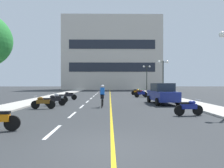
% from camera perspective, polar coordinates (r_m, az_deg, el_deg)
% --- Properties ---
extents(ground_plane, '(140.00, 140.00, 0.00)m').
position_cam_1_polar(ground_plane, '(26.72, -1.06, -3.60)').
color(ground_plane, '#2D3033').
extents(curb_left, '(2.40, 72.00, 0.12)m').
position_cam_1_polar(curb_left, '(30.61, -14.65, -2.99)').
color(curb_left, '#B7B2A8').
rests_on(curb_left, ground).
extents(curb_right, '(2.40, 72.00, 0.12)m').
position_cam_1_polar(curb_right, '(30.54, 12.63, -2.99)').
color(curb_right, '#B7B2A8').
rests_on(curb_right, ground).
extents(lane_dash_0, '(0.14, 2.20, 0.01)m').
position_cam_1_polar(lane_dash_0, '(8.17, -16.42, -12.82)').
color(lane_dash_0, silver).
rests_on(lane_dash_0, ground).
extents(lane_dash_1, '(0.14, 2.20, 0.01)m').
position_cam_1_polar(lane_dash_1, '(12.00, -11.19, -8.55)').
color(lane_dash_1, silver).
rests_on(lane_dash_1, ground).
extents(lane_dash_2, '(0.14, 2.20, 0.01)m').
position_cam_1_polar(lane_dash_2, '(15.92, -8.56, -6.33)').
color(lane_dash_2, silver).
rests_on(lane_dash_2, ground).
extents(lane_dash_3, '(0.14, 2.20, 0.01)m').
position_cam_1_polar(lane_dash_3, '(19.86, -6.98, -4.98)').
color(lane_dash_3, silver).
rests_on(lane_dash_3, ground).
extents(lane_dash_4, '(0.14, 2.20, 0.01)m').
position_cam_1_polar(lane_dash_4, '(23.83, -5.93, -4.08)').
color(lane_dash_4, silver).
rests_on(lane_dash_4, ground).
extents(lane_dash_5, '(0.14, 2.20, 0.01)m').
position_cam_1_polar(lane_dash_5, '(27.80, -5.18, -3.43)').
color(lane_dash_5, silver).
rests_on(lane_dash_5, ground).
extents(lane_dash_6, '(0.14, 2.20, 0.01)m').
position_cam_1_polar(lane_dash_6, '(31.79, -4.62, -2.95)').
color(lane_dash_6, silver).
rests_on(lane_dash_6, ground).
extents(lane_dash_7, '(0.14, 2.20, 0.01)m').
position_cam_1_polar(lane_dash_7, '(35.77, -4.19, -2.57)').
color(lane_dash_7, silver).
rests_on(lane_dash_7, ground).
extents(lane_dash_8, '(0.14, 2.20, 0.01)m').
position_cam_1_polar(lane_dash_8, '(39.76, -3.84, -2.27)').
color(lane_dash_8, silver).
rests_on(lane_dash_8, ground).
extents(lane_dash_9, '(0.14, 2.20, 0.01)m').
position_cam_1_polar(lane_dash_9, '(43.75, -3.55, -2.03)').
color(lane_dash_9, silver).
rests_on(lane_dash_9, ground).
extents(lane_dash_10, '(0.14, 2.20, 0.01)m').
position_cam_1_polar(lane_dash_10, '(47.74, -3.32, -1.82)').
color(lane_dash_10, silver).
rests_on(lane_dash_10, ground).
extents(lane_dash_11, '(0.14, 2.20, 0.01)m').
position_cam_1_polar(lane_dash_11, '(51.74, -3.12, -1.65)').
color(lane_dash_11, silver).
rests_on(lane_dash_11, ground).
extents(centre_line_yellow, '(0.12, 66.00, 0.01)m').
position_cam_1_polar(centre_line_yellow, '(29.72, -0.55, -3.18)').
color(centre_line_yellow, gold).
rests_on(centre_line_yellow, ground).
extents(office_building, '(25.89, 7.67, 19.24)m').
position_cam_1_polar(office_building, '(54.98, -0.00, 8.52)').
color(office_building, beige).
rests_on(office_building, ground).
extents(street_lamp_mid, '(1.46, 0.36, 4.68)m').
position_cam_1_polar(street_lamp_mid, '(27.60, 14.33, 3.96)').
color(street_lamp_mid, black).
rests_on(street_lamp_mid, curb_right).
extents(street_lamp_far, '(1.46, 0.36, 4.92)m').
position_cam_1_polar(street_lamp_far, '(37.78, 9.85, 3.24)').
color(street_lamp_far, black).
rests_on(street_lamp_far, curb_right).
extents(parked_car_near, '(2.08, 4.27, 1.82)m').
position_cam_1_polar(parked_car_near, '(18.12, 14.12, -2.62)').
color(parked_car_near, black).
rests_on(parked_car_near, ground).
extents(motorcycle_1, '(1.70, 0.60, 0.92)m').
position_cam_1_polar(motorcycle_1, '(12.20, 21.01, -6.20)').
color(motorcycle_1, black).
rests_on(motorcycle_1, ground).
extents(motorcycle_2, '(1.70, 0.60, 0.92)m').
position_cam_1_polar(motorcycle_2, '(15.11, -19.01, -4.92)').
color(motorcycle_2, black).
rests_on(motorcycle_2, ground).
extents(motorcycle_3, '(1.69, 0.61, 0.92)m').
position_cam_1_polar(motorcycle_3, '(16.90, -15.88, -4.34)').
color(motorcycle_3, black).
rests_on(motorcycle_3, ground).
extents(motorcycle_4, '(1.70, 0.60, 0.92)m').
position_cam_1_polar(motorcycle_4, '(19.17, -14.94, -3.78)').
color(motorcycle_4, black).
rests_on(motorcycle_4, ground).
extents(motorcycle_5, '(1.70, 0.60, 0.92)m').
position_cam_1_polar(motorcycle_5, '(22.13, -12.17, -3.21)').
color(motorcycle_5, black).
rests_on(motorcycle_5, ground).
extents(motorcycle_6, '(1.70, 0.60, 0.92)m').
position_cam_1_polar(motorcycle_6, '(25.52, 8.34, -2.73)').
color(motorcycle_6, black).
rests_on(motorcycle_6, ground).
extents(motorcycle_7, '(1.70, 0.60, 0.92)m').
position_cam_1_polar(motorcycle_7, '(27.28, 8.06, -2.52)').
color(motorcycle_7, black).
rests_on(motorcycle_7, ground).
extents(motorcycle_8, '(1.70, 0.60, 0.92)m').
position_cam_1_polar(motorcycle_8, '(28.96, 8.25, -2.35)').
color(motorcycle_8, black).
rests_on(motorcycle_8, ground).
extents(motorcycle_9, '(1.68, 0.68, 0.92)m').
position_cam_1_polar(motorcycle_9, '(30.73, 7.03, -2.19)').
color(motorcycle_9, black).
rests_on(motorcycle_9, ground).
extents(motorcycle_10, '(1.70, 0.60, 0.92)m').
position_cam_1_polar(motorcycle_10, '(32.76, 7.16, -2.03)').
color(motorcycle_10, black).
rests_on(motorcycle_10, ground).
extents(cyclist_rider, '(0.42, 1.77, 1.71)m').
position_cam_1_polar(cyclist_rider, '(15.33, -2.75, -3.26)').
color(cyclist_rider, black).
rests_on(cyclist_rider, ground).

